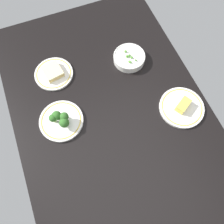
{
  "coord_description": "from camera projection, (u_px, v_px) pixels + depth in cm",
  "views": [
    {
      "loc": [
        41.14,
        -16.17,
        110.05
      ],
      "look_at": [
        0.0,
        0.0,
        6.0
      ],
      "focal_mm": 37.08,
      "sensor_mm": 36.0,
      "label": 1
    }
  ],
  "objects": [
    {
      "name": "dining_table",
      "position": [
        112.0,
        115.0,
        1.17
      ],
      "size": [
        148.93,
        95.0,
        4.0
      ],
      "primitive_type": "cube",
      "color": "black",
      "rests_on": "ground"
    },
    {
      "name": "bowl_peas",
      "position": [
        129.0,
        58.0,
        1.25
      ],
      "size": [
        17.15,
        17.15,
        5.26
      ],
      "color": "white",
      "rests_on": "dining_table"
    },
    {
      "name": "plate_cheese",
      "position": [
        182.0,
        107.0,
        1.15
      ],
      "size": [
        22.27,
        22.27,
        5.48
      ],
      "color": "white",
      "rests_on": "dining_table"
    },
    {
      "name": "plate_broccoli",
      "position": [
        61.0,
        120.0,
        1.11
      ],
      "size": [
        21.44,
        21.44,
        8.16
      ],
      "color": "white",
      "rests_on": "dining_table"
    },
    {
      "name": "plate_sandwich",
      "position": [
        54.0,
        73.0,
        1.23
      ],
      "size": [
        20.37,
        20.37,
        4.42
      ],
      "color": "white",
      "rests_on": "dining_table"
    }
  ]
}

